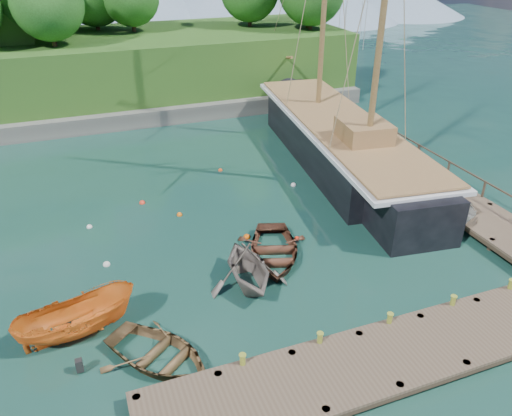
# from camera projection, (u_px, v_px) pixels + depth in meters

# --- Properties ---
(ground) EXTENTS (160.00, 160.00, 0.00)m
(ground) POSITION_uv_depth(u_px,v_px,m) (288.00, 273.00, 23.10)
(ground) COLOR #123931
(ground) RESTS_ON ground
(dock_near) EXTENTS (20.00, 3.20, 1.10)m
(dock_near) POSITION_uv_depth(u_px,v_px,m) (410.00, 350.00, 18.19)
(dock_near) COLOR brown
(dock_near) RESTS_ON ground
(dock_east) EXTENTS (3.20, 24.00, 1.10)m
(dock_east) POSITION_uv_depth(u_px,v_px,m) (407.00, 169.00, 32.20)
(dock_east) COLOR brown
(dock_east) RESTS_ON ground
(bollard_0) EXTENTS (0.26, 0.26, 0.45)m
(bollard_0) POSITION_uv_depth(u_px,v_px,m) (243.00, 376.00, 17.68)
(bollard_0) COLOR olive
(bollard_0) RESTS_ON ground
(bollard_1) EXTENTS (0.26, 0.26, 0.45)m
(bollard_1) POSITION_uv_depth(u_px,v_px,m) (319.00, 354.00, 18.61)
(bollard_1) COLOR olive
(bollard_1) RESTS_ON ground
(bollard_2) EXTENTS (0.26, 0.26, 0.45)m
(bollard_2) POSITION_uv_depth(u_px,v_px,m) (387.00, 334.00, 19.54)
(bollard_2) COLOR olive
(bollard_2) RESTS_ON ground
(bollard_3) EXTENTS (0.26, 0.26, 0.45)m
(bollard_3) POSITION_uv_depth(u_px,v_px,m) (449.00, 316.00, 20.47)
(bollard_3) COLOR olive
(bollard_3) RESTS_ON ground
(bollard_4) EXTENTS (0.26, 0.26, 0.45)m
(bollard_4) POSITION_uv_depth(u_px,v_px,m) (506.00, 299.00, 21.40)
(bollard_4) COLOR olive
(bollard_4) RESTS_ON ground
(rowboat_0) EXTENTS (5.16, 5.34, 0.90)m
(rowboat_0) POSITION_uv_depth(u_px,v_px,m) (159.00, 361.00, 18.32)
(rowboat_0) COLOR brown
(rowboat_0) RESTS_ON ground
(rowboat_1) EXTENTS (3.64, 4.18, 2.14)m
(rowboat_1) POSITION_uv_depth(u_px,v_px,m) (248.00, 284.00, 22.33)
(rowboat_1) COLOR slate
(rowboat_1) RESTS_ON ground
(rowboat_2) EXTENTS (4.89, 5.75, 1.01)m
(rowboat_2) POSITION_uv_depth(u_px,v_px,m) (273.00, 257.00, 24.19)
(rowboat_2) COLOR #4F2C1D
(rowboat_2) RESTS_ON ground
(motorboat_orange) EXTENTS (4.89, 2.53, 1.80)m
(motorboat_orange) POSITION_uv_depth(u_px,v_px,m) (80.00, 335.00, 19.51)
(motorboat_orange) COLOR orange
(motorboat_orange) RESTS_ON ground
(cabin_boat_white) EXTENTS (3.56, 5.20, 1.88)m
(cabin_boat_white) POSITION_uv_depth(u_px,v_px,m) (446.00, 222.00, 27.20)
(cabin_boat_white) COLOR silver
(cabin_boat_white) RESTS_ON ground
(schooner) EXTENTS (8.14, 29.64, 22.13)m
(schooner) POSITION_uv_depth(u_px,v_px,m) (339.00, 144.00, 33.90)
(schooner) COLOR black
(schooner) RESTS_ON ground
(mooring_buoy_0) EXTENTS (0.34, 0.34, 0.34)m
(mooring_buoy_0) POSITION_uv_depth(u_px,v_px,m) (107.00, 265.00, 23.63)
(mooring_buoy_0) COLOR silver
(mooring_buoy_0) RESTS_ON ground
(mooring_buoy_1) EXTENTS (0.32, 0.32, 0.32)m
(mooring_buoy_1) POSITION_uv_depth(u_px,v_px,m) (180.00, 215.00, 27.82)
(mooring_buoy_1) COLOR orange
(mooring_buoy_1) RESTS_ON ground
(mooring_buoy_2) EXTENTS (0.36, 0.36, 0.36)m
(mooring_buoy_2) POSITION_uv_depth(u_px,v_px,m) (247.00, 238.00, 25.77)
(mooring_buoy_2) COLOR #EF5908
(mooring_buoy_2) RESTS_ON ground
(mooring_buoy_3) EXTENTS (0.34, 0.34, 0.34)m
(mooring_buoy_3) POSITION_uv_depth(u_px,v_px,m) (293.00, 185.00, 31.12)
(mooring_buoy_3) COLOR white
(mooring_buoy_3) RESTS_ON ground
(mooring_buoy_4) EXTENTS (0.35, 0.35, 0.35)m
(mooring_buoy_4) POSITION_uv_depth(u_px,v_px,m) (142.00, 203.00, 29.06)
(mooring_buoy_4) COLOR red
(mooring_buoy_4) RESTS_ON ground
(mooring_buoy_5) EXTENTS (0.29, 0.29, 0.29)m
(mooring_buoy_5) POSITION_uv_depth(u_px,v_px,m) (220.00, 171.00, 33.08)
(mooring_buoy_5) COLOR #D54B1C
(mooring_buoy_5) RESTS_ON ground
(mooring_buoy_6) EXTENTS (0.31, 0.31, 0.31)m
(mooring_buoy_6) POSITION_uv_depth(u_px,v_px,m) (90.00, 227.00, 26.66)
(mooring_buoy_6) COLOR white
(mooring_buoy_6) RESTS_ON ground
(mooring_buoy_7) EXTENTS (0.29, 0.29, 0.29)m
(mooring_buoy_7) POSITION_uv_depth(u_px,v_px,m) (297.00, 239.00, 25.64)
(mooring_buoy_7) COLOR red
(mooring_buoy_7) RESTS_ON ground
(headland) EXTENTS (51.00, 19.31, 12.90)m
(headland) POSITION_uv_depth(u_px,v_px,m) (0.00, 45.00, 42.16)
(headland) COLOR #474744
(headland) RESTS_ON ground
(distant_ridge) EXTENTS (117.00, 40.00, 10.00)m
(distant_ridge) POSITION_uv_depth(u_px,v_px,m) (136.00, 2.00, 79.73)
(distant_ridge) COLOR #728CA5
(distant_ridge) RESTS_ON ground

